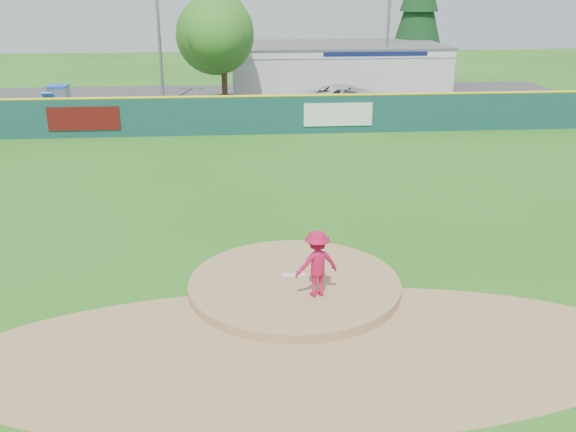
{
  "coord_description": "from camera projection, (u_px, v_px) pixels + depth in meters",
  "views": [
    {
      "loc": [
        -1.42,
        -14.97,
        7.56
      ],
      "look_at": [
        0.0,
        2.0,
        1.3
      ],
      "focal_mm": 40.0,
      "sensor_mm": 36.0,
      "label": 1
    }
  ],
  "objects": [
    {
      "name": "pitcher",
      "position": [
        317.0,
        264.0,
        15.59
      ],
      "size": [
        1.22,
        0.91,
        1.69
      ],
      "primitive_type": "imported",
      "rotation": [
        0.0,
        0.0,
        3.43
      ],
      "color": "#BE103E",
      "rests_on": "pitchers_mound"
    },
    {
      "name": "fence_banners",
      "position": [
        213.0,
        117.0,
        32.94
      ],
      "size": [
        16.62,
        0.04,
        1.2
      ],
      "color": "#530E0B",
      "rests_on": "ground"
    },
    {
      "name": "light_pole_left",
      "position": [
        157.0,
        7.0,
        39.42
      ],
      "size": [
        1.75,
        0.25,
        11.0
      ],
      "color": "gray",
      "rests_on": "ground"
    },
    {
      "name": "ground",
      "position": [
        294.0,
        289.0,
        16.72
      ],
      "size": [
        120.0,
        120.0,
        0.0
      ],
      "primitive_type": "plane",
      "color": "#286B19",
      "rests_on": "ground"
    },
    {
      "name": "conifer_tree",
      "position": [
        419.0,
        9.0,
        49.49
      ],
      "size": [
        4.4,
        4.4,
        9.5
      ],
      "color": "#382314",
      "rests_on": "ground"
    },
    {
      "name": "light_pole_right",
      "position": [
        389.0,
        13.0,
        42.63
      ],
      "size": [
        1.75,
        0.25,
        10.0
      ],
      "color": "gray",
      "rests_on": "ground"
    },
    {
      "name": "deciduous_tree",
      "position": [
        223.0,
        34.0,
        38.38
      ],
      "size": [
        5.6,
        5.6,
        7.36
      ],
      "color": "#382314",
      "rests_on": "ground"
    },
    {
      "name": "pitchers_mound",
      "position": [
        294.0,
        289.0,
        16.72
      ],
      "size": [
        5.5,
        5.5,
        0.5
      ],
      "primitive_type": "cylinder",
      "color": "#9E774C",
      "rests_on": "ground"
    },
    {
      "name": "pool_building_grp",
      "position": [
        336.0,
        67.0,
        46.54
      ],
      "size": [
        15.2,
        8.2,
        3.31
      ],
      "color": "silver",
      "rests_on": "ground"
    },
    {
      "name": "infield_dirt_arc",
      "position": [
        307.0,
        351.0,
        13.91
      ],
      "size": [
        15.4,
        15.4,
        0.01
      ],
      "primitive_type": "cylinder",
      "color": "#9E774C",
      "rests_on": "ground"
    },
    {
      "name": "playground_slide",
      "position": [
        59.0,
        100.0,
        38.23
      ],
      "size": [
        1.12,
        3.16,
        1.74
      ],
      "color": "blue",
      "rests_on": "ground"
    },
    {
      "name": "parking_lot",
      "position": [
        256.0,
        103.0,
        41.97
      ],
      "size": [
        44.0,
        16.0,
        0.02
      ],
      "primitive_type": "cube",
      "color": "#38383A",
      "rests_on": "ground"
    },
    {
      "name": "pitching_rubber",
      "position": [
        293.0,
        275.0,
        16.91
      ],
      "size": [
        0.6,
        0.15,
        0.04
      ],
      "primitive_type": "cube",
      "color": "white",
      "rests_on": "pitchers_mound"
    },
    {
      "name": "outfield_fence",
      "position": [
        262.0,
        114.0,
        33.18
      ],
      "size": [
        40.0,
        0.14,
        2.07
      ],
      "color": "#133F3D",
      "rests_on": "ground"
    },
    {
      "name": "van",
      "position": [
        347.0,
        97.0,
        39.72
      ],
      "size": [
        6.16,
        4.63,
        1.55
      ],
      "primitive_type": "imported",
      "rotation": [
        0.0,
        0.0,
        1.99
      ],
      "color": "silver",
      "rests_on": "parking_lot"
    }
  ]
}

